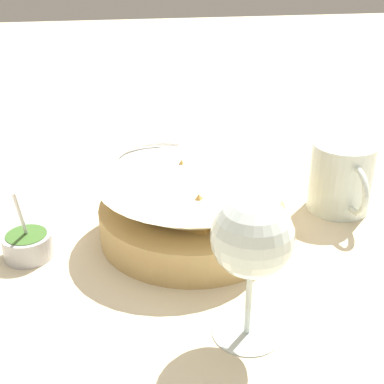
{
  "coord_description": "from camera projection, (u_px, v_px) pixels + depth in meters",
  "views": [
    {
      "loc": [
        0.67,
        -0.09,
        0.4
      ],
      "look_at": [
        0.01,
        0.01,
        0.07
      ],
      "focal_mm": 50.0,
      "sensor_mm": 36.0,
      "label": 1
    }
  ],
  "objects": [
    {
      "name": "food_basket",
      "position": [
        192.0,
        211.0,
        0.76
      ],
      "size": [
        0.26,
        0.26,
        0.1
      ],
      "color": "tan",
      "rests_on": "ground_plane"
    },
    {
      "name": "ground_plane",
      "position": [
        182.0,
        230.0,
        0.79
      ],
      "size": [
        4.0,
        4.0,
        0.0
      ],
      "primitive_type": "plane",
      "color": "beige"
    },
    {
      "name": "beer_mug",
      "position": [
        341.0,
        180.0,
        0.83
      ],
      "size": [
        0.14,
        0.1,
        0.11
      ],
      "color": "silver",
      "rests_on": "ground_plane"
    },
    {
      "name": "side_plate",
      "position": [
        159.0,
        162.0,
        1.0
      ],
      "size": [
        0.18,
        0.18,
        0.01
      ],
      "color": "white",
      "rests_on": "ground_plane"
    },
    {
      "name": "wine_glass",
      "position": [
        252.0,
        242.0,
        0.54
      ],
      "size": [
        0.09,
        0.09,
        0.17
      ],
      "color": "silver",
      "rests_on": "ground_plane"
    },
    {
      "name": "sauce_cup",
      "position": [
        28.0,
        244.0,
        0.72
      ],
      "size": [
        0.07,
        0.07,
        0.12
      ],
      "color": "#B7B7BC",
      "rests_on": "ground_plane"
    }
  ]
}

